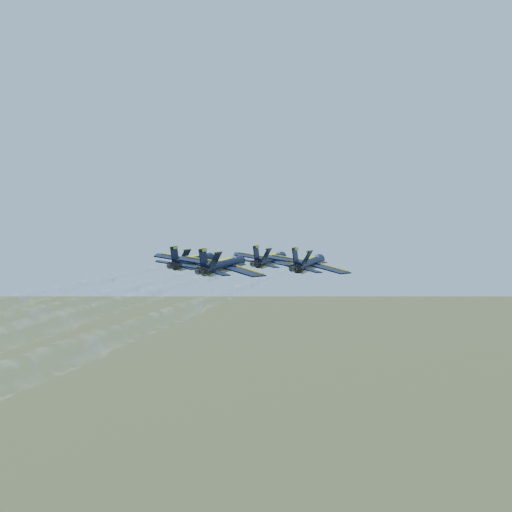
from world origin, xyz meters
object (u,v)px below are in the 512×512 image
Objects in this scene: jet_lead at (271,260)px; jet_left at (195,261)px; jet_slot at (224,265)px; jet_right at (310,263)px.

jet_lead is 15.25m from jet_left.
jet_left is at bearing -135.46° from jet_lead.
jet_lead is 21.77m from jet_slot.
jet_right is 1.00× the size of jet_slot.
jet_left is 1.00× the size of jet_right.
jet_slot is (5.04, -21.17, 0.00)m from jet_lead.
jet_right is at bearing 44.27° from jet_slot.
jet_slot is (-7.82, -13.21, 0.00)m from jet_right.
jet_lead is at bearing 133.14° from jet_right.
jet_left is (-7.70, -13.16, 0.00)m from jet_lead.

